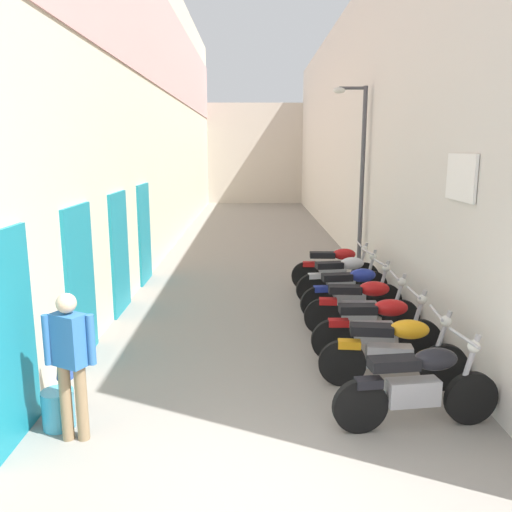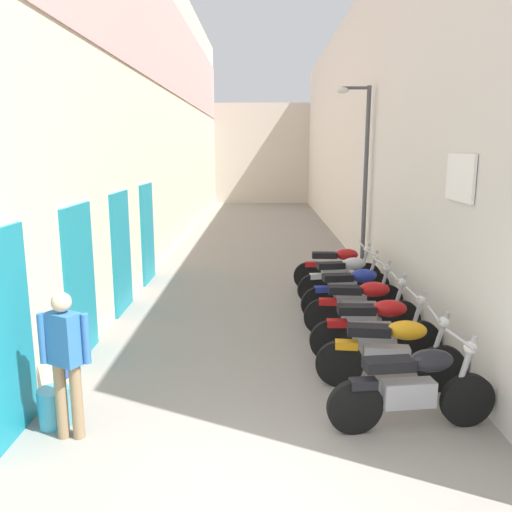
# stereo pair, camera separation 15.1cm
# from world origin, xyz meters

# --- Properties ---
(ground_plane) EXTENTS (41.02, 41.02, 0.00)m
(ground_plane) POSITION_xyz_m (0.00, 10.51, 0.00)
(ground_plane) COLOR gray
(building_left) EXTENTS (0.45, 25.02, 8.11)m
(building_left) POSITION_xyz_m (-2.77, 12.46, 4.09)
(building_left) COLOR beige
(building_left) RESTS_ON ground
(building_right) EXTENTS (0.45, 25.02, 6.96)m
(building_right) POSITION_xyz_m (2.77, 12.51, 3.48)
(building_right) COLOR beige
(building_right) RESTS_ON ground
(building_far_end) EXTENTS (8.15, 2.00, 5.37)m
(building_far_end) POSITION_xyz_m (0.00, 26.02, 2.69)
(building_far_end) COLOR beige
(building_far_end) RESTS_ON ground
(motorcycle_nearest) EXTENTS (1.84, 0.58, 1.04)m
(motorcycle_nearest) POSITION_xyz_m (1.63, 1.43, 0.50)
(motorcycle_nearest) COLOR black
(motorcycle_nearest) RESTS_ON ground
(motorcycle_second) EXTENTS (1.85, 0.58, 1.04)m
(motorcycle_second) POSITION_xyz_m (1.63, 2.39, 0.50)
(motorcycle_second) COLOR black
(motorcycle_second) RESTS_ON ground
(motorcycle_third) EXTENTS (1.85, 0.58, 1.04)m
(motorcycle_third) POSITION_xyz_m (1.63, 3.26, 0.50)
(motorcycle_third) COLOR black
(motorcycle_third) RESTS_ON ground
(motorcycle_fourth) EXTENTS (1.85, 0.58, 1.04)m
(motorcycle_fourth) POSITION_xyz_m (1.63, 4.27, 0.50)
(motorcycle_fourth) COLOR black
(motorcycle_fourth) RESTS_ON ground
(motorcycle_fifth) EXTENTS (1.84, 0.58, 1.04)m
(motorcycle_fifth) POSITION_xyz_m (1.63, 5.13, 0.50)
(motorcycle_fifth) COLOR black
(motorcycle_fifth) RESTS_ON ground
(motorcycle_sixth) EXTENTS (1.84, 0.58, 1.04)m
(motorcycle_sixth) POSITION_xyz_m (1.63, 6.09, 0.50)
(motorcycle_sixth) COLOR black
(motorcycle_sixth) RESTS_ON ground
(motorcycle_seventh) EXTENTS (1.85, 0.58, 1.04)m
(motorcycle_seventh) POSITION_xyz_m (1.63, 7.02, 0.50)
(motorcycle_seventh) COLOR black
(motorcycle_seventh) RESTS_ON ground
(pedestrian_by_doorway) EXTENTS (0.52, 0.34, 1.57)m
(pedestrian_by_doorway) POSITION_xyz_m (-1.96, 1.23, 0.92)
(pedestrian_by_doorway) COLOR #8C7251
(pedestrian_by_doorway) RESTS_ON ground
(water_jug_near_door) EXTENTS (0.34, 0.34, 0.42)m
(water_jug_near_door) POSITION_xyz_m (-2.22, 1.47, 0.21)
(water_jug_near_door) COLOR #4299B7
(water_jug_near_door) RESTS_ON ground
(umbrella_leaning) EXTENTS (0.20, 0.35, 0.97)m
(umbrella_leaning) POSITION_xyz_m (-2.26, 1.77, 0.68)
(umbrella_leaning) COLOR #4C4C4C
(umbrella_leaning) RESTS_ON ground
(street_lamp) EXTENTS (0.79, 0.18, 4.35)m
(street_lamp) POSITION_xyz_m (2.33, 8.48, 2.56)
(street_lamp) COLOR #47474C
(street_lamp) RESTS_ON ground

